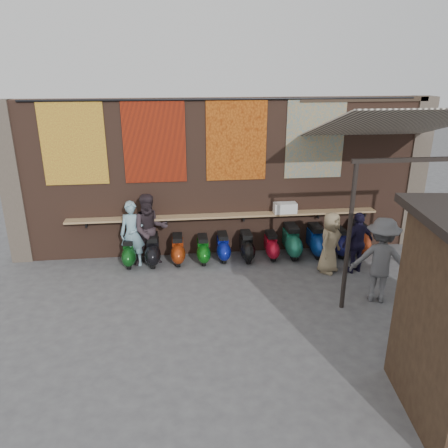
# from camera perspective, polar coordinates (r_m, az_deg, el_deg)

# --- Properties ---
(ground) EXTENTS (70.00, 70.00, 0.00)m
(ground) POSITION_cam_1_polar(r_m,az_deg,el_deg) (9.57, 1.79, -9.70)
(ground) COLOR #474749
(ground) RESTS_ON ground
(brick_wall) EXTENTS (10.00, 0.40, 4.00)m
(brick_wall) POSITION_cam_1_polar(r_m,az_deg,el_deg) (11.32, -0.09, 6.03)
(brick_wall) COLOR brown
(brick_wall) RESTS_ON ground
(pier_left) EXTENTS (0.50, 0.50, 4.00)m
(pier_left) POSITION_cam_1_polar(r_m,az_deg,el_deg) (11.92, -25.86, 4.72)
(pier_left) COLOR #4C4238
(pier_left) RESTS_ON ground
(pier_right) EXTENTS (0.50, 0.50, 4.00)m
(pier_right) POSITION_cam_1_polar(r_m,az_deg,el_deg) (12.97, 23.53, 6.18)
(pier_right) COLOR #4C4238
(pier_right) RESTS_ON ground
(eating_counter) EXTENTS (8.00, 0.32, 0.05)m
(eating_counter) POSITION_cam_1_polar(r_m,az_deg,el_deg) (11.22, 0.13, 1.11)
(eating_counter) COLOR #9E7A51
(eating_counter) RESTS_ON brick_wall
(shelf_box) EXTENTS (0.59, 0.28, 0.27)m
(shelf_box) POSITION_cam_1_polar(r_m,az_deg,el_deg) (11.43, 7.98, 2.10)
(shelf_box) COLOR white
(shelf_box) RESTS_ON eating_counter
(tapestry_redgold) EXTENTS (1.50, 0.02, 2.00)m
(tapestry_redgold) POSITION_cam_1_polar(r_m,az_deg,el_deg) (11.08, -19.08, 9.92)
(tapestry_redgold) COLOR #A03717
(tapestry_redgold) RESTS_ON brick_wall
(tapestry_sun) EXTENTS (1.50, 0.02, 2.00)m
(tapestry_sun) POSITION_cam_1_polar(r_m,az_deg,el_deg) (10.84, -9.07, 10.55)
(tapestry_sun) COLOR red
(tapestry_sun) RESTS_ON brick_wall
(tapestry_orange) EXTENTS (1.50, 0.02, 2.00)m
(tapestry_orange) POSITION_cam_1_polar(r_m,az_deg,el_deg) (10.94, 1.63, 10.88)
(tapestry_orange) COLOR #C05D18
(tapestry_orange) RESTS_ON brick_wall
(tapestry_multi) EXTENTS (1.50, 0.02, 2.00)m
(tapestry_multi) POSITION_cam_1_polar(r_m,az_deg,el_deg) (11.40, 11.82, 10.84)
(tapestry_multi) COLOR teal
(tapestry_multi) RESTS_ON brick_wall
(hang_rail) EXTENTS (9.50, 0.06, 0.06)m
(hang_rail) POSITION_cam_1_polar(r_m,az_deg,el_deg) (10.78, 0.05, 15.99)
(hang_rail) COLOR black
(hang_rail) RESTS_ON brick_wall
(scooter_stool_0) EXTENTS (0.33, 0.73, 0.69)m
(scooter_stool_0) POSITION_cam_1_polar(r_m,az_deg,el_deg) (11.17, -12.27, -3.64)
(scooter_stool_0) COLOR #0E4A16
(scooter_stool_0) RESTS_ON ground
(scooter_stool_1) EXTENTS (0.36, 0.80, 0.76)m
(scooter_stool_1) POSITION_cam_1_polar(r_m,az_deg,el_deg) (11.10, -9.26, -3.38)
(scooter_stool_1) COLOR black
(scooter_stool_1) RESTS_ON ground
(scooter_stool_2) EXTENTS (0.34, 0.75, 0.71)m
(scooter_stool_2) POSITION_cam_1_polar(r_m,az_deg,el_deg) (11.11, -6.04, -3.35)
(scooter_stool_2) COLOR #942E0D
(scooter_stool_2) RESTS_ON ground
(scooter_stool_3) EXTENTS (0.32, 0.72, 0.68)m
(scooter_stool_3) POSITION_cam_1_polar(r_m,az_deg,el_deg) (11.10, -2.75, -3.36)
(scooter_stool_3) COLOR #0D5B11
(scooter_stool_3) RESTS_ON ground
(scooter_stool_4) EXTENTS (0.33, 0.73, 0.69)m
(scooter_stool_4) POSITION_cam_1_polar(r_m,az_deg,el_deg) (11.22, -0.14, -3.04)
(scooter_stool_4) COLOR navy
(scooter_stool_4) RESTS_ON ground
(scooter_stool_5) EXTENTS (0.34, 0.76, 0.72)m
(scooter_stool_5) POSITION_cam_1_polar(r_m,az_deg,el_deg) (11.23, 2.97, -2.96)
(scooter_stool_5) COLOR black
(scooter_stool_5) RESTS_ON ground
(scooter_stool_6) EXTENTS (0.32, 0.72, 0.68)m
(scooter_stool_6) POSITION_cam_1_polar(r_m,az_deg,el_deg) (11.39, 6.19, -2.82)
(scooter_stool_6) COLOR #AA0D21
(scooter_stool_6) RESTS_ON ground
(scooter_stool_7) EXTENTS (0.40, 0.88, 0.84)m
(scooter_stool_7) POSITION_cam_1_polar(r_m,az_deg,el_deg) (11.52, 8.82, -2.25)
(scooter_stool_7) COLOR #18624B
(scooter_stool_7) RESTS_ON ground
(scooter_stool_8) EXTENTS (0.38, 0.85, 0.81)m
(scooter_stool_8) POSITION_cam_1_polar(r_m,az_deg,el_deg) (11.69, 11.90, -2.18)
(scooter_stool_8) COLOR navy
(scooter_stool_8) RESTS_ON ground
(scooter_stool_9) EXTENTS (0.35, 0.77, 0.73)m
(scooter_stool_9) POSITION_cam_1_polar(r_m,az_deg,el_deg) (11.86, 14.83, -2.31)
(scooter_stool_9) COLOR #161854
(scooter_stool_9) RESTS_ON ground
(scooter_stool_10) EXTENTS (0.40, 0.89, 0.85)m
(scooter_stool_10) POSITION_cam_1_polar(r_m,az_deg,el_deg) (12.11, 17.08, -1.78)
(scooter_stool_10) COLOR #9F3315
(scooter_stool_10) RESTS_ON ground
(diner_left) EXTENTS (0.64, 0.46, 1.66)m
(diner_left) POSITION_cam_1_polar(r_m,az_deg,el_deg) (10.99, -11.86, -1.26)
(diner_left) COLOR #81ACBB
(diner_left) RESTS_ON ground
(diner_right) EXTENTS (1.02, 0.87, 1.83)m
(diner_right) POSITION_cam_1_polar(r_m,az_deg,el_deg) (10.93, -9.63, -0.76)
(diner_right) COLOR #2F242A
(diner_right) RESTS_ON ground
(shopper_navy) EXTENTS (0.96, 0.63, 1.52)m
(shopper_navy) POSITION_cam_1_polar(r_m,az_deg,el_deg) (10.90, 17.03, -2.34)
(shopper_navy) COLOR black
(shopper_navy) RESTS_ON ground
(shopper_grey) EXTENTS (1.37, 1.08, 1.85)m
(shopper_grey) POSITION_cam_1_polar(r_m,az_deg,el_deg) (9.67, 19.77, -4.47)
(shopper_grey) COLOR #58585D
(shopper_grey) RESTS_ON ground
(shopper_tan) EXTENTS (0.87, 0.86, 1.51)m
(shopper_tan) POSITION_cam_1_polar(r_m,az_deg,el_deg) (10.73, 13.65, -2.37)
(shopper_tan) COLOR #917E5C
(shopper_tan) RESTS_ON ground
(awning_canvas) EXTENTS (3.20, 3.28, 0.97)m
(awning_canvas) POSITION_cam_1_polar(r_m,az_deg,el_deg) (10.34, 21.26, 12.10)
(awning_canvas) COLOR beige
(awning_canvas) RESTS_ON brick_wall
(awning_ledger) EXTENTS (3.30, 0.08, 0.12)m
(awning_ledger) POSITION_cam_1_polar(r_m,az_deg,el_deg) (11.73, 17.92, 15.26)
(awning_ledger) COLOR #33261C
(awning_ledger) RESTS_ON brick_wall
(awning_header) EXTENTS (3.00, 0.08, 0.08)m
(awning_header) POSITION_cam_1_polar(r_m,az_deg,el_deg) (9.12, 25.13, 7.64)
(awning_header) COLOR black
(awning_header) RESTS_ON awning_post_left
(awning_post_left) EXTENTS (0.09, 0.09, 3.10)m
(awning_post_left) POSITION_cam_1_polar(r_m,az_deg,el_deg) (8.91, 15.97, -1.79)
(awning_post_left) COLOR black
(awning_post_left) RESTS_ON ground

